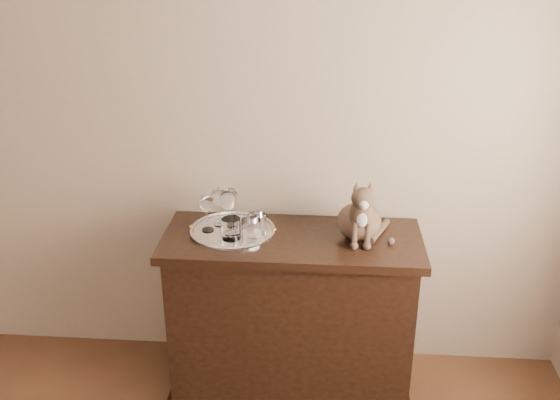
% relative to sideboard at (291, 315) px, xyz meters
% --- Properties ---
extents(wall_back, '(4.00, 0.10, 2.70)m').
position_rel_sideboard_xyz_m(wall_back, '(-0.60, 0.31, 0.93)').
color(wall_back, tan).
rests_on(wall_back, ground).
extents(sideboard, '(1.20, 0.50, 0.85)m').
position_rel_sideboard_xyz_m(sideboard, '(0.00, 0.00, 0.00)').
color(sideboard, black).
rests_on(sideboard, ground).
extents(tray, '(0.40, 0.40, 0.01)m').
position_rel_sideboard_xyz_m(tray, '(-0.28, 0.03, 0.43)').
color(tray, white).
rests_on(tray, sideboard).
extents(wine_glass_a, '(0.07, 0.07, 0.19)m').
position_rel_sideboard_xyz_m(wine_glass_a, '(-0.35, 0.10, 0.53)').
color(wine_glass_a, white).
rests_on(wine_glass_a, tray).
extents(wine_glass_b, '(0.07, 0.07, 0.18)m').
position_rel_sideboard_xyz_m(wine_glass_b, '(-0.30, 0.11, 0.52)').
color(wine_glass_b, silver).
rests_on(wine_glass_b, tray).
extents(wine_glass_c, '(0.07, 0.07, 0.18)m').
position_rel_sideboard_xyz_m(wine_glass_c, '(-0.40, 0.03, 0.52)').
color(wine_glass_c, white).
rests_on(wine_glass_c, tray).
extents(wine_glass_d, '(0.08, 0.08, 0.20)m').
position_rel_sideboard_xyz_m(wine_glass_d, '(-0.30, 0.03, 0.53)').
color(wine_glass_d, silver).
rests_on(wine_glass_d, tray).
extents(tumbler_a, '(0.09, 0.09, 0.10)m').
position_rel_sideboard_xyz_m(tumbler_a, '(-0.18, -0.05, 0.48)').
color(tumbler_a, white).
rests_on(tumbler_a, tray).
extents(tumbler_b, '(0.09, 0.09, 0.10)m').
position_rel_sideboard_xyz_m(tumbler_b, '(-0.27, -0.05, 0.48)').
color(tumbler_b, silver).
rests_on(tumbler_b, tray).
extents(tumbler_c, '(0.08, 0.08, 0.09)m').
position_rel_sideboard_xyz_m(tumbler_c, '(-0.16, 0.01, 0.48)').
color(tumbler_c, white).
rests_on(tumbler_c, tray).
extents(cat, '(0.32, 0.30, 0.31)m').
position_rel_sideboard_xyz_m(cat, '(0.31, 0.03, 0.58)').
color(cat, brown).
rests_on(cat, sideboard).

